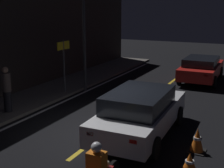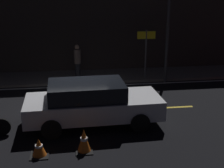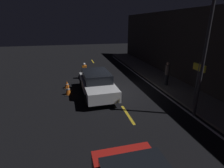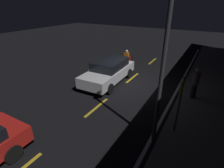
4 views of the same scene
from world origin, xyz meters
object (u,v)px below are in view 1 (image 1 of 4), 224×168
Objects in this scene: taxi_red at (201,68)px; traffic_cone_mid at (197,140)px; sedan_white at (140,112)px; traffic_cone_near at (190,163)px; pedestrian at (7,89)px; shop_sign at (64,56)px; street_lamp at (84,23)px.

taxi_red is 6.18× the size of traffic_cone_mid.
traffic_cone_near is at bearing -131.85° from sedan_white.
sedan_white is at bearing 49.97° from traffic_cone_near.
sedan_white is 1.06× the size of taxi_red.
taxi_red is at bearing 9.34° from traffic_cone_near.
traffic_cone_near is at bearing -171.39° from taxi_red.
shop_sign is (3.38, -0.25, 0.81)m from pedestrian.
sedan_white is 6.58× the size of traffic_cone_mid.
shop_sign is 0.42× the size of street_lamp.
street_lamp is (4.28, 6.22, 2.89)m from traffic_cone_mid.
street_lamp reaches higher than sedan_white.
pedestrian is (-0.32, 5.22, 0.19)m from sedan_white.
traffic_cone_near is 8.90m from street_lamp.
pedestrian reaches higher than traffic_cone_near.
pedestrian reaches higher than traffic_cone_mid.
sedan_white is at bearing -131.91° from street_lamp.
traffic_cone_mid is (-0.36, -1.85, -0.45)m from sedan_white.
street_lamp is at bearing 133.99° from taxi_red.
taxi_red is 9.02m from traffic_cone_mid.
traffic_cone_near is 7.30m from pedestrian.
pedestrian reaches higher than taxi_red.
sedan_white is 2.68× the size of pedestrian.
street_lamp is (-4.59, 4.63, 2.51)m from taxi_red.
traffic_cone_near is (-1.62, -1.92, -0.54)m from sedan_white.
sedan_white is 0.80× the size of street_lamp.
taxi_red is (8.51, -0.26, -0.07)m from sedan_white.
traffic_cone_mid is 0.29× the size of shop_sign.
shop_sign is (-5.46, 5.23, 1.08)m from taxi_red.
pedestrian is at bearing 91.72° from sedan_white.
sedan_white reaches higher than taxi_red.
shop_sign is 1.78m from street_lamp.
traffic_cone_mid is 0.41× the size of pedestrian.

